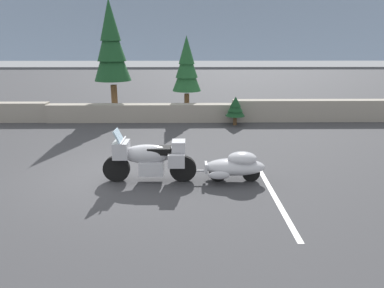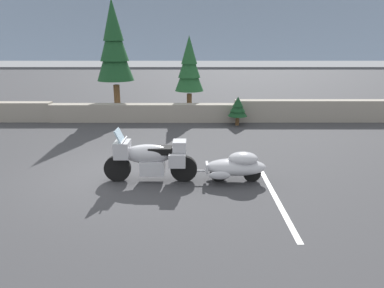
{
  "view_description": "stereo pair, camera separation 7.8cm",
  "coord_description": "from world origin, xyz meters",
  "views": [
    {
      "loc": [
        2.05,
        -8.51,
        3.36
      ],
      "look_at": [
        2.15,
        -0.06,
        0.85
      ],
      "focal_mm": 32.37,
      "sensor_mm": 36.0,
      "label": 1
    },
    {
      "loc": [
        2.13,
        -8.51,
        3.36
      ],
      "look_at": [
        2.15,
        -0.06,
        0.85
      ],
      "focal_mm": 32.37,
      "sensor_mm": 36.0,
      "label": 2
    }
  ],
  "objects": [
    {
      "name": "parking_stripe_marker",
      "position": [
        4.0,
        -1.5,
        0.0
      ],
      "size": [
        0.12,
        3.6,
        0.01
      ],
      "primitive_type": "cube",
      "color": "silver",
      "rests_on": "ground"
    },
    {
      "name": "distant_ridgeline",
      "position": [
        0.0,
        96.29,
        8.0
      ],
      "size": [
        240.0,
        80.0,
        16.0
      ],
      "primitive_type": "cube",
      "color": "#7F93AD",
      "rests_on": "ground"
    },
    {
      "name": "ground_plane",
      "position": [
        0.0,
        0.0,
        0.0
      ],
      "size": [
        80.0,
        80.0,
        0.0
      ],
      "primitive_type": "plane",
      "color": "#38383A"
    },
    {
      "name": "pine_sapling_near",
      "position": [
        4.02,
        5.59,
        0.75
      ],
      "size": [
        0.81,
        0.81,
        1.2
      ],
      "color": "brown",
      "rests_on": "ground"
    },
    {
      "name": "pine_tree_secondary",
      "position": [
        2.0,
        7.44,
        2.27
      ],
      "size": [
        1.31,
        1.31,
        3.63
      ],
      "color": "brown",
      "rests_on": "ground"
    },
    {
      "name": "pine_tree_tall",
      "position": [
        -1.29,
        7.2,
        3.22
      ],
      "size": [
        1.62,
        1.62,
        5.15
      ],
      "color": "brown",
      "rests_on": "ground"
    },
    {
      "name": "stone_guard_wall",
      "position": [
        0.35,
        6.31,
        0.43
      ],
      "size": [
        24.0,
        0.6,
        0.93
      ],
      "color": "gray",
      "rests_on": "ground"
    },
    {
      "name": "car_shaped_trailer",
      "position": [
        3.22,
        -0.47,
        0.41
      ],
      "size": [
        2.2,
        0.79,
        0.76
      ],
      "color": "black",
      "rests_on": "ground"
    },
    {
      "name": "touring_motorcycle",
      "position": [
        1.09,
        -0.45,
        0.62
      ],
      "size": [
        2.31,
        0.76,
        1.33
      ],
      "color": "black",
      "rests_on": "ground"
    }
  ]
}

